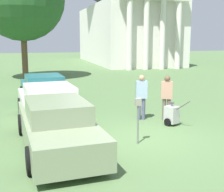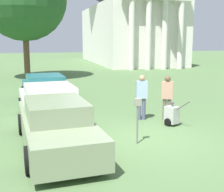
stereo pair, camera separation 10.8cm
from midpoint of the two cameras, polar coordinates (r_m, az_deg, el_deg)
ground_plane at (r=9.69m, az=5.71°, el=-7.92°), size 120.00×120.00×0.00m
parked_car_sage at (r=8.91m, az=-10.48°, el=-5.32°), size 2.18×5.25×1.40m
parked_car_white at (r=11.79m, az=-11.71°, el=-1.48°), size 2.33×5.09×1.38m
parked_car_teal at (r=15.17m, az=-12.54°, el=1.10°), size 2.25×4.95×1.36m
parking_meter at (r=9.07m, az=4.46°, el=-2.98°), size 0.18×0.09×1.36m
person_worker at (r=11.78m, az=5.15°, el=0.29°), size 0.46×0.30×1.71m
person_supervisor at (r=11.85m, az=9.74°, el=0.20°), size 0.47×0.39×1.69m
equipment_cart at (r=11.28m, az=10.58°, el=-3.35°), size 0.60×0.98×1.00m
church at (r=39.79m, az=2.57°, el=15.15°), size 8.69×19.03×24.94m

